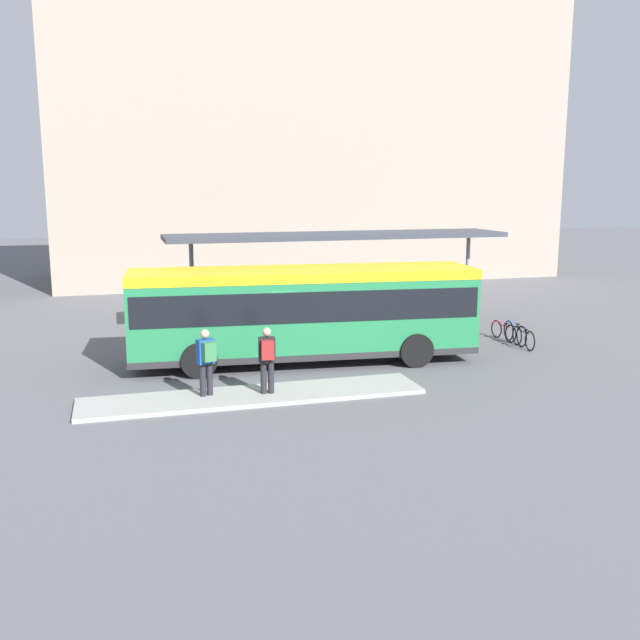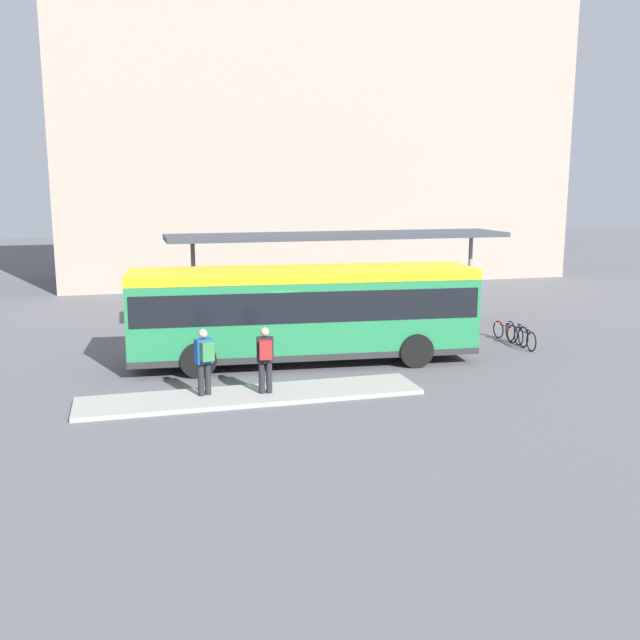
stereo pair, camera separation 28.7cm
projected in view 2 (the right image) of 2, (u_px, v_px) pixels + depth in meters
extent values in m
plane|color=#5B5B60|center=(304.00, 362.00, 22.60)|extent=(120.00, 120.00, 0.00)
cube|color=#9E9E99|center=(252.00, 396.00, 18.83)|extent=(9.05, 1.80, 0.12)
cube|color=#237A47|center=(304.00, 311.00, 22.29)|extent=(10.84, 3.46, 2.64)
cube|color=yellow|center=(303.00, 274.00, 22.07)|extent=(10.87, 3.48, 0.30)
cube|color=black|center=(304.00, 301.00, 22.23)|extent=(10.63, 3.47, 0.92)
cube|color=black|center=(465.00, 296.00, 23.17)|extent=(0.28, 2.35, 1.02)
cube|color=#28282B|center=(304.00, 349.00, 22.51)|extent=(10.86, 3.47, 0.20)
cylinder|color=black|center=(394.00, 334.00, 24.27)|extent=(1.08, 0.37, 1.06)
cylinder|color=black|center=(416.00, 351.00, 21.90)|extent=(1.08, 0.37, 1.06)
cylinder|color=black|center=(197.00, 342.00, 23.10)|extent=(1.08, 0.37, 1.06)
cylinder|color=black|center=(198.00, 360.00, 20.72)|extent=(1.08, 0.37, 1.06)
cylinder|color=#232328|center=(201.00, 380.00, 18.55)|extent=(0.16, 0.16, 0.86)
cylinder|color=#232328|center=(208.00, 379.00, 18.65)|extent=(0.16, 0.16, 0.86)
cube|color=#194799|center=(203.00, 351.00, 18.46)|extent=(0.48, 0.36, 0.65)
cube|color=#337542|center=(207.00, 351.00, 18.27)|extent=(0.37, 0.30, 0.49)
sphere|color=tan|center=(203.00, 334.00, 18.37)|extent=(0.23, 0.23, 0.23)
cylinder|color=#232328|center=(262.00, 377.00, 18.77)|extent=(0.16, 0.16, 0.87)
cylinder|color=#232328|center=(269.00, 377.00, 18.79)|extent=(0.16, 0.16, 0.87)
cube|color=black|center=(265.00, 349.00, 18.64)|extent=(0.46, 0.28, 0.65)
cube|color=maroon|center=(266.00, 350.00, 18.42)|extent=(0.35, 0.25, 0.49)
sphere|color=tan|center=(265.00, 332.00, 18.55)|extent=(0.23, 0.23, 0.23)
torus|color=black|center=(519.00, 336.00, 24.95)|extent=(0.10, 0.69, 0.69)
torus|color=black|center=(531.00, 342.00, 24.05)|extent=(0.10, 0.69, 0.69)
cylinder|color=black|center=(525.00, 332.00, 24.45)|extent=(0.09, 0.73, 0.04)
cylinder|color=black|center=(527.00, 335.00, 24.30)|extent=(0.04, 0.04, 0.34)
cube|color=black|center=(528.00, 330.00, 24.27)|extent=(0.08, 0.19, 0.04)
cylinder|color=black|center=(520.00, 328.00, 24.80)|extent=(0.48, 0.07, 0.03)
torus|color=black|center=(510.00, 331.00, 25.63)|extent=(0.11, 0.75, 0.75)
torus|color=black|center=(523.00, 337.00, 24.64)|extent=(0.11, 0.75, 0.75)
cylinder|color=#2847AD|center=(517.00, 327.00, 25.09)|extent=(0.11, 0.79, 0.04)
cylinder|color=#2847AD|center=(519.00, 330.00, 24.92)|extent=(0.04, 0.04, 0.37)
cube|color=black|center=(519.00, 325.00, 24.89)|extent=(0.09, 0.19, 0.04)
cylinder|color=#2847AD|center=(512.00, 323.00, 25.47)|extent=(0.48, 0.07, 0.03)
torus|color=black|center=(498.00, 329.00, 26.16)|extent=(0.10, 0.65, 0.65)
torus|color=black|center=(512.00, 334.00, 25.35)|extent=(0.10, 0.65, 0.65)
cylinder|color=red|center=(506.00, 326.00, 25.71)|extent=(0.09, 0.69, 0.04)
cylinder|color=red|center=(508.00, 328.00, 25.58)|extent=(0.04, 0.04, 0.32)
cube|color=black|center=(508.00, 324.00, 25.55)|extent=(0.08, 0.18, 0.04)
cylinder|color=red|center=(500.00, 322.00, 26.02)|extent=(0.48, 0.07, 0.03)
cube|color=#383D47|center=(339.00, 236.00, 27.11)|extent=(13.04, 2.69, 0.18)
cylinder|color=gray|center=(194.00, 290.00, 26.02)|extent=(0.16, 0.16, 3.56)
cylinder|color=gray|center=(470.00, 279.00, 28.90)|extent=(0.16, 0.16, 3.56)
cylinder|color=slate|center=(237.00, 339.00, 24.58)|extent=(0.66, 0.66, 0.63)
sphere|color=#235B28|center=(236.00, 322.00, 24.47)|extent=(0.76, 0.76, 0.76)
cube|color=gray|center=(310.00, 131.00, 43.19)|extent=(29.29, 10.39, 17.58)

